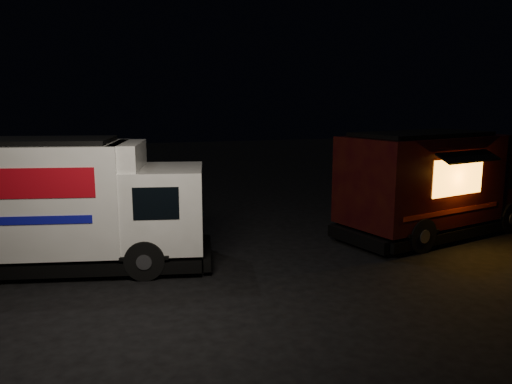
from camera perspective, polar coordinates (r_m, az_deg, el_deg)
The scene contains 3 objects.
ground at distance 13.67m, azimuth -2.42°, elevation -8.06°, with size 80.00×80.00×0.00m, color black.
white_truck at distance 13.78m, azimuth -21.06°, elevation -1.30°, with size 7.49×2.55×3.39m, color white, non-canonical shape.
red_truck at distance 17.31m, azimuth 20.20°, elevation 0.98°, with size 7.24×2.66×3.37m, color #361009, non-canonical shape.
Camera 1 is at (-3.35, -12.53, 4.33)m, focal length 35.00 mm.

